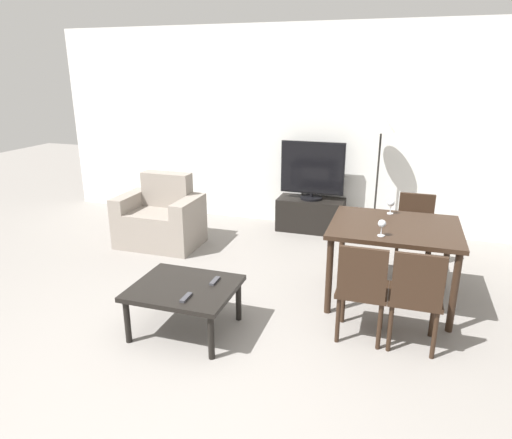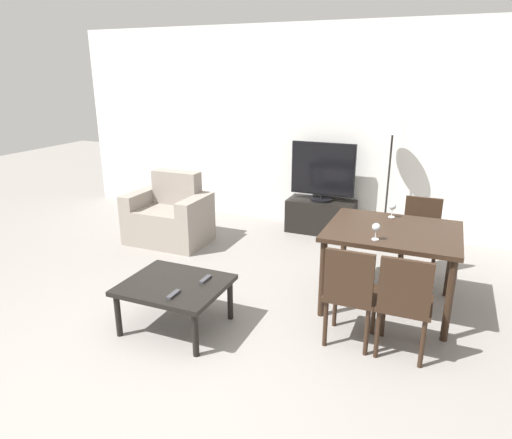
# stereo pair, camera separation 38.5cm
# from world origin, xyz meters

# --- Properties ---
(ground_plane) EXTENTS (18.00, 18.00, 0.00)m
(ground_plane) POSITION_xyz_m (0.00, 0.00, 0.00)
(ground_plane) COLOR gray
(wall_back) EXTENTS (7.45, 0.06, 2.70)m
(wall_back) POSITION_xyz_m (0.00, 3.89, 1.35)
(wall_back) COLOR white
(wall_back) RESTS_ON ground_plane
(armchair) EXTENTS (0.99, 0.68, 0.88)m
(armchair) POSITION_xyz_m (-1.51, 2.51, 0.32)
(armchair) COLOR gray
(armchair) RESTS_ON ground_plane
(tv_stand) EXTENTS (0.89, 0.42, 0.45)m
(tv_stand) POSITION_xyz_m (0.18, 3.61, 0.22)
(tv_stand) COLOR black
(tv_stand) RESTS_ON ground_plane
(tv) EXTENTS (0.85, 0.30, 0.78)m
(tv) POSITION_xyz_m (0.18, 3.61, 0.83)
(tv) COLOR black
(tv) RESTS_ON tv_stand
(coffee_table) EXTENTS (0.84, 0.72, 0.42)m
(coffee_table) POSITION_xyz_m (-0.31, 0.76, 0.37)
(coffee_table) COLOR black
(coffee_table) RESTS_ON ground_plane
(dining_table) EXTENTS (1.15, 0.97, 0.76)m
(dining_table) POSITION_xyz_m (1.30, 1.85, 0.67)
(dining_table) COLOR black
(dining_table) RESTS_ON ground_plane
(dining_chair_near) EXTENTS (0.40, 0.40, 0.85)m
(dining_chair_near) POSITION_xyz_m (1.10, 1.07, 0.48)
(dining_chair_near) COLOR black
(dining_chair_near) RESTS_ON ground_plane
(dining_chair_far) EXTENTS (0.40, 0.40, 0.85)m
(dining_chair_far) POSITION_xyz_m (1.50, 2.64, 0.48)
(dining_chair_far) COLOR black
(dining_chair_far) RESTS_ON ground_plane
(dining_chair_near_right) EXTENTS (0.40, 0.40, 0.85)m
(dining_chair_near_right) POSITION_xyz_m (1.50, 1.07, 0.48)
(dining_chair_near_right) COLOR black
(dining_chair_near_right) RESTS_ON ground_plane
(floor_lamp) EXTENTS (0.33, 0.33, 1.61)m
(floor_lamp) POSITION_xyz_m (1.02, 3.59, 1.40)
(floor_lamp) COLOR black
(floor_lamp) RESTS_ON ground_plane
(remote_primary) EXTENTS (0.04, 0.15, 0.02)m
(remote_primary) POSITION_xyz_m (-0.19, 0.56, 0.43)
(remote_primary) COLOR #38383D
(remote_primary) RESTS_ON coffee_table
(remote_secondary) EXTENTS (0.04, 0.15, 0.02)m
(remote_secondary) POSITION_xyz_m (-0.09, 0.90, 0.43)
(remote_secondary) COLOR #38383D
(remote_secondary) RESTS_ON coffee_table
(wine_glass_left) EXTENTS (0.07, 0.07, 0.15)m
(wine_glass_left) POSITION_xyz_m (1.24, 2.20, 0.86)
(wine_glass_left) COLOR silver
(wine_glass_left) RESTS_ON dining_table
(wine_glass_center) EXTENTS (0.07, 0.07, 0.15)m
(wine_glass_center) POSITION_xyz_m (1.19, 1.52, 0.86)
(wine_glass_center) COLOR silver
(wine_glass_center) RESTS_ON dining_table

